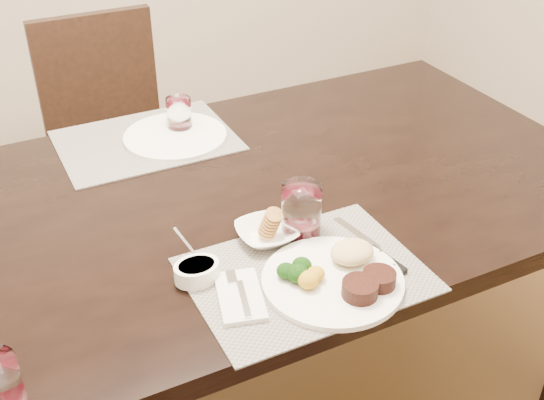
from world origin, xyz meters
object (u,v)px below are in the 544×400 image
chair_far (112,132)px  steak_knife (379,254)px  dinner_plate (339,276)px  cracker_bowl (267,232)px  far_plate (175,136)px  wine_glass_near (301,212)px

chair_far → steak_knife: bearing=-79.4°
dinner_plate → steak_knife: 0.12m
cracker_bowl → far_plate: 0.53m
steak_knife → cracker_bowl: cracker_bowl is taller
dinner_plate → steak_knife: dinner_plate is taller
steak_knife → wine_glass_near: size_ratio=1.99×
cracker_bowl → wine_glass_near: size_ratio=1.14×
steak_knife → dinner_plate: bearing=-172.0°
chair_far → cracker_bowl: size_ratio=6.71×
steak_knife → wine_glass_near: wine_glass_near is taller
steak_knife → chair_far: bearing=91.5°
chair_far → far_plate: (0.04, -0.61, 0.26)m
chair_far → dinner_plate: (0.12, -1.33, 0.27)m
cracker_bowl → wine_glass_near: bearing=-8.4°
chair_far → dinner_plate: chair_far is taller
chair_far → dinner_plate: size_ratio=3.22×
steak_knife → wine_glass_near: (-0.11, 0.14, 0.05)m
steak_knife → cracker_bowl: bearing=130.5°
chair_far → far_plate: 0.66m
wine_glass_near → cracker_bowl: bearing=171.6°
chair_far → wine_glass_near: 1.20m
wine_glass_near → steak_knife: bearing=-53.8°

